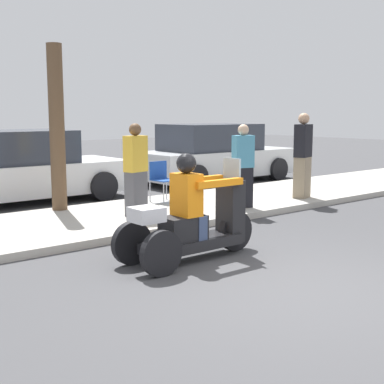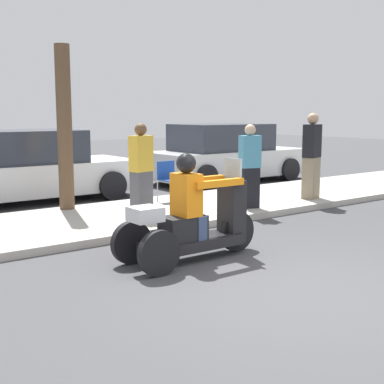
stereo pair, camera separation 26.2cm
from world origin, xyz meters
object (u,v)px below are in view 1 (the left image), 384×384
object	(u,v)px
spectator_end_of_line	(136,172)
tree_trunk	(57,128)
folding_chair_set_back	(162,177)
motorcycle_trike	(192,222)
parked_car_lot_left	(215,155)
parked_car_lot_center	(18,169)
spectator_near_curb	(303,157)
spectator_by_tree	(243,168)

from	to	relation	value
spectator_end_of_line	tree_trunk	world-z (taller)	tree_trunk
spectator_end_of_line	folding_chair_set_back	distance (m)	1.64
motorcycle_trike	tree_trunk	bearing A→B (deg)	90.23
folding_chair_set_back	parked_car_lot_left	distance (m)	4.28
folding_chair_set_back	tree_trunk	size ratio (longest dim) A/B	0.27
folding_chair_set_back	motorcycle_trike	bearing A→B (deg)	-120.27
spectator_end_of_line	parked_car_lot_center	world-z (taller)	spectator_end_of_line
tree_trunk	spectator_near_curb	bearing A→B (deg)	-22.88
spectator_end_of_line	parked_car_lot_center	bearing A→B (deg)	102.69
folding_chair_set_back	parked_car_lot_left	size ratio (longest dim) A/B	0.18
tree_trunk	spectator_by_tree	bearing A→B (deg)	-35.23
tree_trunk	motorcycle_trike	bearing A→B (deg)	-89.77
motorcycle_trike	spectator_by_tree	xyz separation A→B (m)	(2.82, 1.94, 0.38)
parked_car_lot_left	folding_chair_set_back	bearing A→B (deg)	-146.08
parked_car_lot_center	tree_trunk	bearing A→B (deg)	-89.89
spectator_end_of_line	spectator_near_curb	xyz separation A→B (m)	(3.88, -0.52, 0.08)
motorcycle_trike	spectator_end_of_line	bearing A→B (deg)	73.18
spectator_end_of_line	folding_chair_set_back	xyz separation A→B (m)	(1.28, 0.99, -0.28)
motorcycle_trike	spectator_by_tree	world-z (taller)	spectator_by_tree
motorcycle_trike	folding_chair_set_back	world-z (taller)	motorcycle_trike
spectator_by_tree	spectator_near_curb	bearing A→B (deg)	1.27
parked_car_lot_center	spectator_by_tree	bearing A→B (deg)	-54.56
folding_chair_set_back	parked_car_lot_center	distance (m)	3.19
spectator_near_curb	spectator_by_tree	world-z (taller)	spectator_near_curb
spectator_near_curb	folding_chair_set_back	world-z (taller)	spectator_near_curb
spectator_by_tree	parked_car_lot_left	distance (m)	4.81
motorcycle_trike	spectator_by_tree	size ratio (longest dim) A/B	1.31
parked_car_lot_left	spectator_near_curb	bearing A→B (deg)	-103.69
spectator_end_of_line	spectator_by_tree	world-z (taller)	spectator_end_of_line
parked_car_lot_center	folding_chair_set_back	bearing A→B (deg)	-49.94
folding_chair_set_back	parked_car_lot_left	bearing A→B (deg)	33.92
tree_trunk	parked_car_lot_center	bearing A→B (deg)	90.11
spectator_end_of_line	spectator_near_curb	distance (m)	3.92
spectator_end_of_line	parked_car_lot_left	distance (m)	5.90
spectator_end_of_line	spectator_by_tree	size ratio (longest dim) A/B	1.02
motorcycle_trike	folding_chair_set_back	bearing A→B (deg)	59.73
tree_trunk	parked_car_lot_left	bearing A→B (deg)	19.04
spectator_near_curb	spectator_end_of_line	bearing A→B (deg)	172.43
motorcycle_trike	parked_car_lot_left	size ratio (longest dim) A/B	0.45
spectator_end_of_line	motorcycle_trike	bearing A→B (deg)	-106.82
spectator_by_tree	parked_car_lot_center	xyz separation A→B (m)	(-2.84, 3.99, -0.16)
motorcycle_trike	spectator_near_curb	xyz separation A→B (m)	(4.63, 1.98, 0.48)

